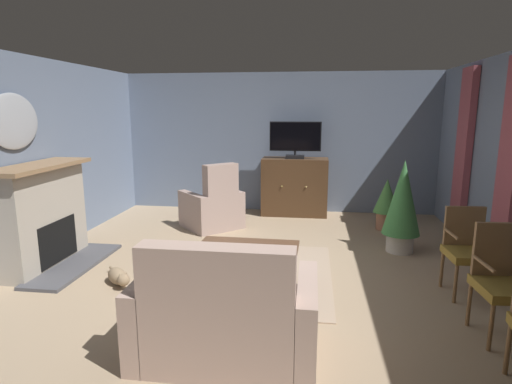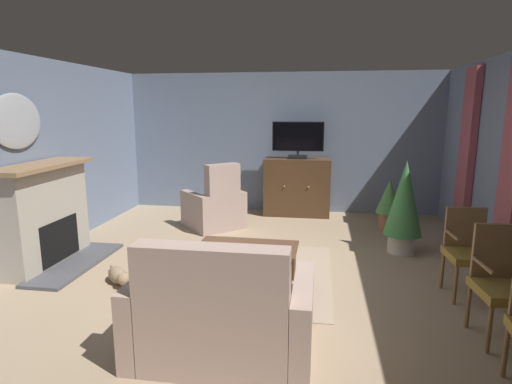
{
  "view_description": "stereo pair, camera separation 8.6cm",
  "coord_description": "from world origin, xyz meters",
  "px_view_note": "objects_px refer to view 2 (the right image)",
  "views": [
    {
      "loc": [
        0.64,
        -4.49,
        1.94
      ],
      "look_at": [
        -0.01,
        0.33,
        0.97
      ],
      "focal_mm": 29.16,
      "sensor_mm": 36.0,
      "label": 1
    },
    {
      "loc": [
        0.73,
        -4.48,
        1.94
      ],
      "look_at": [
        -0.01,
        0.33,
        0.97
      ],
      "focal_mm": 29.16,
      "sensor_mm": 36.0,
      "label": 2
    }
  ],
  "objects_px": {
    "side_chair_beside_plant": "(469,249)",
    "armchair_beside_cabinet": "(215,208)",
    "wall_mirror_oval": "(16,121)",
    "tv_cabinet": "(297,188)",
    "potted_plant_tall_palm_by_window": "(389,202)",
    "coffee_table": "(247,251)",
    "potted_plant_on_hearth_side": "(404,203)",
    "fireplace": "(45,217)",
    "tv_remote": "(264,248)",
    "cat": "(118,276)",
    "television": "(298,139)",
    "side_chair_far_end": "(503,280)",
    "sofa_floral": "(222,317)"
  },
  "relations": [
    {
      "from": "fireplace",
      "to": "tv_remote",
      "type": "distance_m",
      "value": 2.85
    },
    {
      "from": "wall_mirror_oval",
      "to": "side_chair_far_end",
      "type": "relative_size",
      "value": 0.91
    },
    {
      "from": "side_chair_far_end",
      "to": "cat",
      "type": "height_order",
      "value": "side_chair_far_end"
    },
    {
      "from": "potted_plant_tall_palm_by_window",
      "to": "cat",
      "type": "height_order",
      "value": "potted_plant_tall_palm_by_window"
    },
    {
      "from": "tv_cabinet",
      "to": "potted_plant_tall_palm_by_window",
      "type": "height_order",
      "value": "tv_cabinet"
    },
    {
      "from": "wall_mirror_oval",
      "to": "cat",
      "type": "relative_size",
      "value": 1.64
    },
    {
      "from": "wall_mirror_oval",
      "to": "armchair_beside_cabinet",
      "type": "height_order",
      "value": "wall_mirror_oval"
    },
    {
      "from": "side_chair_far_end",
      "to": "potted_plant_tall_palm_by_window",
      "type": "height_order",
      "value": "side_chair_far_end"
    },
    {
      "from": "television",
      "to": "side_chair_far_end",
      "type": "relative_size",
      "value": 0.95
    },
    {
      "from": "coffee_table",
      "to": "side_chair_far_end",
      "type": "height_order",
      "value": "side_chair_far_end"
    },
    {
      "from": "wall_mirror_oval",
      "to": "coffee_table",
      "type": "xyz_separation_m",
      "value": [
        2.87,
        -0.32,
        -1.37
      ]
    },
    {
      "from": "side_chair_beside_plant",
      "to": "potted_plant_tall_palm_by_window",
      "type": "height_order",
      "value": "side_chair_beside_plant"
    },
    {
      "from": "coffee_table",
      "to": "side_chair_far_end",
      "type": "relative_size",
      "value": 1.14
    },
    {
      "from": "television",
      "to": "potted_plant_on_hearth_side",
      "type": "relative_size",
      "value": 0.72
    },
    {
      "from": "coffee_table",
      "to": "potted_plant_on_hearth_side",
      "type": "bearing_deg",
      "value": 37.15
    },
    {
      "from": "side_chair_far_end",
      "to": "side_chair_beside_plant",
      "type": "height_order",
      "value": "side_chair_far_end"
    },
    {
      "from": "potted_plant_tall_palm_by_window",
      "to": "fireplace",
      "type": "bearing_deg",
      "value": -153.94
    },
    {
      "from": "tv_remote",
      "to": "potted_plant_on_hearth_side",
      "type": "bearing_deg",
      "value": -59.55
    },
    {
      "from": "wall_mirror_oval",
      "to": "potted_plant_on_hearth_side",
      "type": "xyz_separation_m",
      "value": [
        4.77,
        1.12,
        -1.1
      ]
    },
    {
      "from": "sofa_floral",
      "to": "cat",
      "type": "xyz_separation_m",
      "value": [
        -1.48,
        1.19,
        -0.24
      ]
    },
    {
      "from": "wall_mirror_oval",
      "to": "potted_plant_tall_palm_by_window",
      "type": "bearing_deg",
      "value": 24.88
    },
    {
      "from": "side_chair_far_end",
      "to": "potted_plant_on_hearth_side",
      "type": "xyz_separation_m",
      "value": [
        -0.42,
        2.12,
        0.18
      ]
    },
    {
      "from": "tv_remote",
      "to": "potted_plant_on_hearth_side",
      "type": "xyz_separation_m",
      "value": [
        1.7,
        1.51,
        0.21
      ]
    },
    {
      "from": "tv_remote",
      "to": "sofa_floral",
      "type": "bearing_deg",
      "value": 161.52
    },
    {
      "from": "fireplace",
      "to": "potted_plant_on_hearth_side",
      "type": "height_order",
      "value": "fireplace"
    },
    {
      "from": "armchair_beside_cabinet",
      "to": "tv_cabinet",
      "type": "bearing_deg",
      "value": 40.24
    },
    {
      "from": "fireplace",
      "to": "coffee_table",
      "type": "height_order",
      "value": "fireplace"
    },
    {
      "from": "wall_mirror_oval",
      "to": "tv_cabinet",
      "type": "relative_size",
      "value": 0.73
    },
    {
      "from": "fireplace",
      "to": "potted_plant_tall_palm_by_window",
      "type": "distance_m",
      "value": 5.02
    },
    {
      "from": "tv_cabinet",
      "to": "armchair_beside_cabinet",
      "type": "height_order",
      "value": "armchair_beside_cabinet"
    },
    {
      "from": "side_chair_beside_plant",
      "to": "potted_plant_on_hearth_side",
      "type": "bearing_deg",
      "value": 108.42
    },
    {
      "from": "fireplace",
      "to": "armchair_beside_cabinet",
      "type": "xyz_separation_m",
      "value": [
        1.7,
        1.92,
        -0.27
      ]
    },
    {
      "from": "cat",
      "to": "tv_remote",
      "type": "bearing_deg",
      "value": 2.22
    },
    {
      "from": "tv_remote",
      "to": "potted_plant_tall_palm_by_window",
      "type": "distance_m",
      "value": 3.09
    },
    {
      "from": "tv_remote",
      "to": "potted_plant_tall_palm_by_window",
      "type": "relative_size",
      "value": 0.2
    },
    {
      "from": "side_chair_beside_plant",
      "to": "potted_plant_tall_palm_by_window",
      "type": "relative_size",
      "value": 1.1
    },
    {
      "from": "tv_remote",
      "to": "sofa_floral",
      "type": "relative_size",
      "value": 0.12
    },
    {
      "from": "television",
      "to": "tv_remote",
      "type": "relative_size",
      "value": 5.43
    },
    {
      "from": "side_chair_beside_plant",
      "to": "armchair_beside_cabinet",
      "type": "bearing_deg",
      "value": 147.45
    },
    {
      "from": "side_chair_far_end",
      "to": "cat",
      "type": "xyz_separation_m",
      "value": [
        -3.77,
        0.55,
        -0.42
      ]
    },
    {
      "from": "tv_remote",
      "to": "potted_plant_tall_palm_by_window",
      "type": "xyz_separation_m",
      "value": [
        1.69,
        2.59,
        -0.01
      ]
    },
    {
      "from": "television",
      "to": "potted_plant_tall_palm_by_window",
      "type": "xyz_separation_m",
      "value": [
        1.52,
        -0.75,
        -0.93
      ]
    },
    {
      "from": "tv_remote",
      "to": "cat",
      "type": "relative_size",
      "value": 0.32
    },
    {
      "from": "television",
      "to": "side_chair_beside_plant",
      "type": "bearing_deg",
      "value": -57.77
    },
    {
      "from": "coffee_table",
      "to": "sofa_floral",
      "type": "distance_m",
      "value": 1.33
    },
    {
      "from": "tv_cabinet",
      "to": "armchair_beside_cabinet",
      "type": "relative_size",
      "value": 1.04
    },
    {
      "from": "wall_mirror_oval",
      "to": "coffee_table",
      "type": "height_order",
      "value": "wall_mirror_oval"
    },
    {
      "from": "coffee_table",
      "to": "potted_plant_on_hearth_side",
      "type": "distance_m",
      "value": 2.4
    },
    {
      "from": "side_chair_far_end",
      "to": "coffee_table",
      "type": "bearing_deg",
      "value": 163.71
    },
    {
      "from": "armchair_beside_cabinet",
      "to": "potted_plant_on_hearth_side",
      "type": "distance_m",
      "value": 2.96
    }
  ]
}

